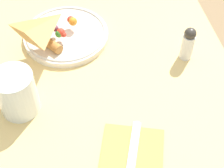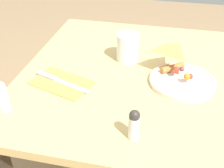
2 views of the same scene
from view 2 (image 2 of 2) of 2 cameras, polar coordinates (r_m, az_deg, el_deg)
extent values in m
cube|color=#DBB770|center=(1.03, 8.10, 1.29)|extent=(0.94, 0.87, 0.03)
cube|color=#382D23|center=(1.61, -6.53, -0.02)|extent=(0.06, 0.06, 0.68)
cylinder|color=silver|center=(0.99, 14.09, 0.54)|extent=(0.22, 0.22, 0.02)
torus|color=silver|center=(0.98, 14.16, 0.99)|extent=(0.21, 0.21, 0.01)
pyramid|color=tan|center=(0.98, 14.08, 1.53)|extent=(0.15, 0.15, 0.02)
cylinder|color=#B77A3D|center=(1.02, 12.17, 3.23)|extent=(0.09, 0.07, 0.02)
sphere|color=orange|center=(0.95, 15.01, 1.45)|extent=(0.02, 0.02, 0.02)
sphere|color=#388433|center=(0.98, 12.71, 2.93)|extent=(0.02, 0.02, 0.02)
sphere|color=red|center=(0.96, 15.55, 1.49)|extent=(0.02, 0.02, 0.02)
sphere|color=red|center=(0.97, 12.46, 2.50)|extent=(0.01, 0.01, 0.01)
sphere|color=red|center=(0.98, 12.89, 2.80)|extent=(0.02, 0.02, 0.02)
sphere|color=#7A4256|center=(0.99, 14.03, 2.96)|extent=(0.02, 0.02, 0.02)
cylinder|color=white|center=(1.08, 3.20, 7.44)|extent=(0.09, 0.09, 0.11)
cylinder|color=#F4CC66|center=(1.08, 3.18, 7.00)|extent=(0.08, 0.08, 0.09)
torus|color=white|center=(1.05, 3.29, 9.92)|extent=(0.09, 0.09, 0.00)
cube|color=#E59E4C|center=(0.98, -10.17, 0.26)|extent=(0.23, 0.18, 0.00)
cube|color=#B2B2B7|center=(1.01, -13.12, 1.68)|extent=(0.09, 0.05, 0.01)
cube|color=silver|center=(0.95, -8.29, -0.29)|extent=(0.13, 0.06, 0.00)
ellipsoid|color=silver|center=(0.92, -5.28, -1.48)|extent=(0.02, 0.02, 0.00)
cylinder|color=white|center=(0.89, -21.22, -2.95)|extent=(0.03, 0.03, 0.07)
sphere|color=silver|center=(0.86, -21.86, -0.51)|extent=(0.03, 0.03, 0.03)
cylinder|color=silver|center=(0.74, 4.47, -8.89)|extent=(0.03, 0.03, 0.07)
sphere|color=#38332D|center=(0.71, 4.63, -6.36)|extent=(0.03, 0.03, 0.03)
camera|label=1|loc=(1.03, -30.78, 35.58)|focal=55.00mm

